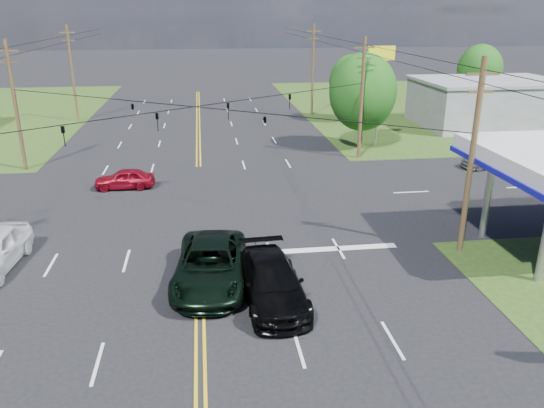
{
  "coord_description": "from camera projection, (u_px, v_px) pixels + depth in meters",
  "views": [
    {
      "loc": [
        0.44,
        -19.8,
        11.4
      ],
      "look_at": [
        3.87,
        6.0,
        1.85
      ],
      "focal_mm": 35.0,
      "sensor_mm": 36.0,
      "label": 1
    }
  ],
  "objects": [
    {
      "name": "grass_ne",
      "position": [
        474.0,
        105.0,
        67.57
      ],
      "size": [
        46.0,
        48.0,
        0.03
      ],
      "primitive_type": "cube",
      "color": "#234115",
      "rests_on": "ground"
    },
    {
      "name": "pole_left_far",
      "position": [
        72.0,
        72.0,
        56.13
      ],
      "size": [
        1.6,
        0.28,
        10.0
      ],
      "color": "#40301B",
      "rests_on": "ground"
    },
    {
      "name": "span_wire_signals",
      "position": [
        194.0,
        107.0,
        31.4
      ],
      "size": [
        26.0,
        18.0,
        1.13
      ],
      "color": "black",
      "rests_on": "ground"
    },
    {
      "name": "tree_right_a",
      "position": [
        363.0,
        92.0,
        44.68
      ],
      "size": [
        5.7,
        5.7,
        8.18
      ],
      "color": "#40301B",
      "rests_on": "ground"
    },
    {
      "name": "stop_bar",
      "position": [
        300.0,
        251.0,
        26.64
      ],
      "size": [
        10.0,
        0.5,
        0.02
      ],
      "primitive_type": "cube",
      "color": "silver",
      "rests_on": "ground"
    },
    {
      "name": "ground",
      "position": [
        199.0,
        202.0,
        33.46
      ],
      "size": [
        280.0,
        280.0,
        0.0
      ],
      "primitive_type": "plane",
      "color": "black",
      "rests_on": "ground"
    },
    {
      "name": "retail_ne",
      "position": [
        488.0,
        104.0,
        55.02
      ],
      "size": [
        14.0,
        10.0,
        4.4
      ],
      "primitive_type": "cube",
      "color": "slate",
      "rests_on": "ground"
    },
    {
      "name": "tree_right_b",
      "position": [
        352.0,
        82.0,
        56.38
      ],
      "size": [
        4.94,
        4.94,
        7.09
      ],
      "color": "#40301B",
      "rests_on": "ground"
    },
    {
      "name": "suv_black",
      "position": [
        272.0,
        282.0,
        21.82
      ],
      "size": [
        2.71,
        5.99,
        1.7
      ],
      "primitive_type": "imported",
      "rotation": [
        0.0,
        0.0,
        0.06
      ],
      "color": "black",
      "rests_on": "ground"
    },
    {
      "name": "pole_nw",
      "position": [
        15.0,
        105.0,
        38.54
      ],
      "size": [
        1.6,
        0.28,
        9.5
      ],
      "color": "#40301B",
      "rests_on": "ground"
    },
    {
      "name": "sedan_red",
      "position": [
        125.0,
        179.0,
        35.78
      ],
      "size": [
        3.97,
        1.62,
        1.35
      ],
      "primitive_type": "imported",
      "rotation": [
        0.0,
        0.0,
        -1.58
      ],
      "color": "maroon",
      "rests_on": "ground"
    },
    {
      "name": "polesign_ne",
      "position": [
        380.0,
        68.0,
        44.8
      ],
      "size": [
        2.37,
        0.39,
        8.58
      ],
      "color": "#A5A5AA",
      "rests_on": "ground"
    },
    {
      "name": "power_lines",
      "position": [
        191.0,
        65.0,
        28.64
      ],
      "size": [
        26.04,
        100.0,
        0.64
      ],
      "color": "black",
      "rests_on": "ground"
    },
    {
      "name": "pickup_dkgreen",
      "position": [
        210.0,
        265.0,
        23.18
      ],
      "size": [
        3.65,
        6.8,
        1.82
      ],
      "primitive_type": "imported",
      "rotation": [
        0.0,
        0.0,
        -0.1
      ],
      "color": "black",
      "rests_on": "ground"
    },
    {
      "name": "tree_far_r",
      "position": [
        480.0,
        70.0,
        64.02
      ],
      "size": [
        5.32,
        5.32,
        7.63
      ],
      "color": "#40301B",
      "rests_on": "ground"
    },
    {
      "name": "pole_ne",
      "position": [
        362.0,
        97.0,
        41.75
      ],
      "size": [
        1.6,
        0.28,
        9.5
      ],
      "color": "#40301B",
      "rests_on": "ground"
    },
    {
      "name": "pole_se",
      "position": [
        472.0,
        156.0,
        25.0
      ],
      "size": [
        1.6,
        0.28,
        9.5
      ],
      "color": "#40301B",
      "rests_on": "ground"
    },
    {
      "name": "sedan_far",
      "position": [
        491.0,
        159.0,
        40.59
      ],
      "size": [
        4.84,
        2.42,
        1.35
      ],
      "primitive_type": "imported",
      "rotation": [
        0.0,
        0.0,
        -1.45
      ],
      "color": "#98989D",
      "rests_on": "ground"
    },
    {
      "name": "pole_right_far",
      "position": [
        313.0,
        69.0,
        59.34
      ],
      "size": [
        1.6,
        0.28,
        10.0
      ],
      "color": "#40301B",
      "rests_on": "ground"
    }
  ]
}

